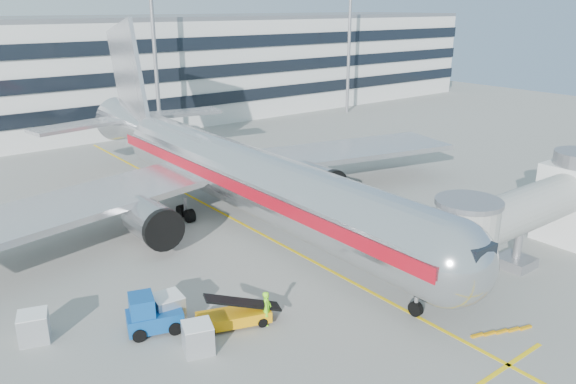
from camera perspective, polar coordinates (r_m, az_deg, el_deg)
ground at (r=39.12m, az=3.71°, el=-7.65°), size 180.00×180.00×0.00m
lead_in_line at (r=46.40m, az=-4.49°, el=-3.33°), size 0.25×70.00×0.01m
stop_bar at (r=31.53m, az=21.48°, el=-16.04°), size 6.00×0.25×0.01m
main_jet at (r=46.39m, az=-5.79°, el=2.16°), size 50.95×48.70×16.06m
jet_bridge at (r=42.16m, az=23.84°, el=-1.59°), size 17.80×4.50×7.00m
terminal at (r=87.80m, az=-22.53°, el=10.98°), size 150.00×24.25×15.60m
light_mast_centre at (r=75.09m, az=-13.58°, el=16.23°), size 2.40×1.20×25.45m
light_mast_east at (r=94.52m, az=6.31°, el=16.98°), size 2.40×1.20×25.45m
belt_loader at (r=32.44m, az=-5.54°, el=-12.44°), size 4.40×2.74×2.06m
baggage_tug at (r=32.50m, az=-13.77°, el=-12.07°), size 3.36×2.63×2.24m
cargo_container_left at (r=33.19m, az=-12.08°, el=-11.51°), size 1.73×1.73×1.68m
cargo_container_right at (r=33.80m, az=-24.42°, el=-12.37°), size 1.91×1.91×1.61m
cargo_container_front at (r=30.44m, az=-9.14°, el=-14.41°), size 1.88×1.88×1.59m
ramp_worker at (r=32.19m, az=-2.16°, el=-11.72°), size 0.87×0.88×2.04m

